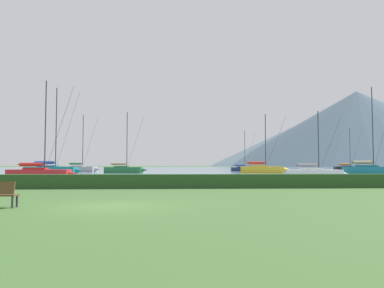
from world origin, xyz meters
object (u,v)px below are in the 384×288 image
object	(u,v)px
sailboat_slip_3	(263,169)
sailboat_slip_5	(80,169)
sailboat_slip_2	(124,169)
sailboat_slip_4	(315,173)
sailboat_slip_9	(40,173)
sailboat_slip_6	(243,169)
sailboat_slip_8	(370,169)
sailboat_slip_0	(52,170)
sailboat_slip_7	(349,168)

from	to	relation	value
sailboat_slip_3	sailboat_slip_5	distance (m)	39.90
sailboat_slip_5	sailboat_slip_2	bearing A→B (deg)	-30.71
sailboat_slip_4	sailboat_slip_9	world-z (taller)	sailboat_slip_9
sailboat_slip_6	sailboat_slip_8	distance (m)	35.93
sailboat_slip_6	sailboat_slip_8	world-z (taller)	sailboat_slip_8
sailboat_slip_0	sailboat_slip_5	xyz separation A→B (m)	(-0.87, 22.80, -0.05)
sailboat_slip_0	sailboat_slip_6	xyz separation A→B (m)	(36.81, 30.40, -0.21)
sailboat_slip_2	sailboat_slip_5	world-z (taller)	sailboat_slip_5
sailboat_slip_8	sailboat_slip_9	xyz separation A→B (m)	(-46.69, -16.38, -0.15)
sailboat_slip_2	sailboat_slip_9	distance (m)	30.69
sailboat_slip_6	sailboat_slip_8	bearing A→B (deg)	-65.89
sailboat_slip_5	sailboat_slip_7	world-z (taller)	sailboat_slip_5
sailboat_slip_3	sailboat_slip_7	distance (m)	41.15
sailboat_slip_0	sailboat_slip_2	size ratio (longest dim) A/B	1.20
sailboat_slip_0	sailboat_slip_7	distance (m)	75.60
sailboat_slip_2	sailboat_slip_3	world-z (taller)	sailboat_slip_2
sailboat_slip_3	sailboat_slip_2	bearing A→B (deg)	-173.93
sailboat_slip_7	sailboat_slip_8	bearing A→B (deg)	-104.28
sailboat_slip_0	sailboat_slip_8	world-z (taller)	sailboat_slip_8
sailboat_slip_3	sailboat_slip_6	distance (m)	22.14
sailboat_slip_2	sailboat_slip_6	size ratio (longest dim) A/B	1.17
sailboat_slip_8	sailboat_slip_0	bearing A→B (deg)	179.70
sailboat_slip_5	sailboat_slip_9	size ratio (longest dim) A/B	1.14
sailboat_slip_0	sailboat_slip_4	world-z (taller)	sailboat_slip_0
sailboat_slip_5	sailboat_slip_8	bearing A→B (deg)	-10.33
sailboat_slip_2	sailboat_slip_5	bearing A→B (deg)	139.71
sailboat_slip_3	sailboat_slip_8	size ratio (longest dim) A/B	0.78
sailboat_slip_0	sailboat_slip_8	xyz separation A→B (m)	(51.22, -2.51, 0.01)
sailboat_slip_3	sailboat_slip_8	xyz separation A→B (m)	(14.94, -10.77, 0.04)
sailboat_slip_7	sailboat_slip_0	bearing A→B (deg)	-144.40
sailboat_slip_2	sailboat_slip_5	distance (m)	15.93
sailboat_slip_5	sailboat_slip_7	bearing A→B (deg)	27.15
sailboat_slip_4	sailboat_slip_7	distance (m)	62.08
sailboat_slip_6	sailboat_slip_2	bearing A→B (deg)	-143.93
sailboat_slip_3	sailboat_slip_4	distance (m)	26.14
sailboat_slip_0	sailboat_slip_7	xyz separation A→B (m)	(66.20, 36.52, -0.10)
sailboat_slip_7	sailboat_slip_4	bearing A→B (deg)	-112.09
sailboat_slip_5	sailboat_slip_7	xyz separation A→B (m)	(67.07, 13.71, -0.05)
sailboat_slip_4	sailboat_slip_6	xyz separation A→B (m)	(0.52, 48.27, -0.01)
sailboat_slip_5	sailboat_slip_9	distance (m)	42.04
sailboat_slip_4	sailboat_slip_5	distance (m)	55.09
sailboat_slip_3	sailboat_slip_7	bearing A→B (deg)	56.05
sailboat_slip_0	sailboat_slip_8	size ratio (longest dim) A/B	0.99
sailboat_slip_3	sailboat_slip_9	distance (m)	41.77
sailboat_slip_0	sailboat_slip_9	xyz separation A→B (m)	(4.54, -18.89, -0.14)
sailboat_slip_7	sailboat_slip_5	bearing A→B (deg)	-161.73
sailboat_slip_0	sailboat_slip_8	bearing A→B (deg)	-0.74
sailboat_slip_8	sailboat_slip_9	world-z (taller)	sailboat_slip_8
sailboat_slip_2	sailboat_slip_8	distance (m)	43.34
sailboat_slip_2	sailboat_slip_6	distance (m)	32.81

